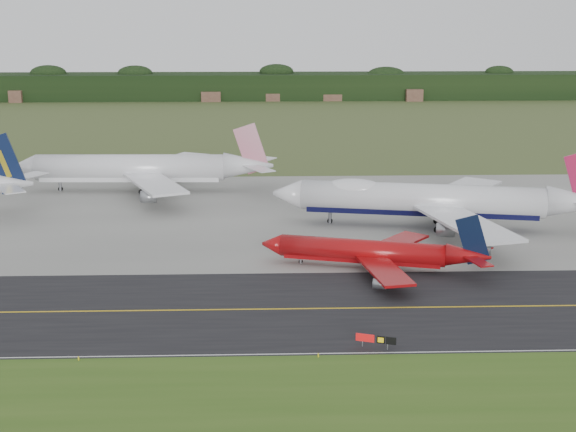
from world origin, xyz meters
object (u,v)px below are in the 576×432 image
Objects in this scene: taxiway_sign at (376,339)px; jet_star_tail at (144,169)px; jet_ba_747 at (433,200)px; jet_red_737 at (375,252)px.

jet_star_tail is at bearing 114.48° from taxiway_sign.
jet_ba_747 is 1.74× the size of jet_red_737.
jet_red_737 is at bearing -120.56° from jet_ba_747.
jet_ba_747 is 60.38m from taxiway_sign.
taxiway_sign is (-4.21, -31.96, -1.62)m from jet_red_737.
jet_red_737 is at bearing 82.49° from taxiway_sign.
jet_star_tail reaches higher than taxiway_sign.
jet_ba_747 is 1.06× the size of jet_star_tail.
jet_star_tail is at bearing 150.27° from jet_ba_747.
jet_ba_747 is 70.14m from jet_star_tail.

